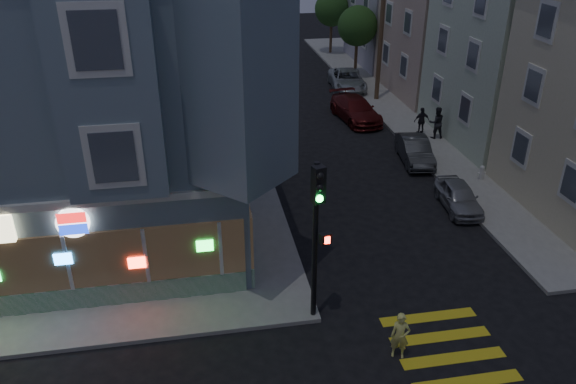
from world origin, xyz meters
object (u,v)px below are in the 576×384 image
object	(u,v)px
parked_car_b	(415,150)
parked_car_c	(356,109)
parked_car_a	(459,196)
pedestrian_b	(422,121)
parked_car_d	(347,80)
street_tree_far	(332,9)
street_tree_near	(358,26)
pedestrian_a	(436,123)
fire_hydrant	(482,172)
traffic_signal	(317,218)
utility_pole	(381,30)
running_child	(400,336)

from	to	relation	value
parked_car_b	parked_car_c	size ratio (longest dim) A/B	0.79
parked_car_a	pedestrian_b	bearing A→B (deg)	84.54
parked_car_c	parked_car_d	world-z (taller)	parked_car_c
pedestrian_b	parked_car_b	bearing A→B (deg)	61.54
street_tree_far	parked_car_a	world-z (taller)	street_tree_far
street_tree_near	pedestrian_a	bearing A→B (deg)	-86.64
pedestrian_a	pedestrian_b	distance (m)	0.96
street_tree_near	parked_car_d	xyz separation A→B (m)	(-1.50, -3.07, -3.23)
parked_car_b	parked_car_c	distance (m)	6.85
street_tree_near	fire_hydrant	xyz separation A→B (m)	(0.80, -19.20, -3.41)
pedestrian_b	traffic_signal	bearing A→B (deg)	55.56
pedestrian_a	pedestrian_b	size ratio (longest dim) A/B	1.16
pedestrian_a	parked_car_b	world-z (taller)	pedestrian_a
parked_car_c	utility_pole	bearing A→B (deg)	47.35
street_tree_far	pedestrian_b	distance (m)	21.09
running_child	traffic_signal	bearing A→B (deg)	156.36
street_tree_near	street_tree_far	size ratio (longest dim) A/B	1.00
parked_car_c	parked_car_b	bearing A→B (deg)	-86.75
street_tree_near	parked_car_c	distance (m)	10.49
running_child	parked_car_a	distance (m)	10.14
parked_car_b	utility_pole	bearing A→B (deg)	90.64
street_tree_far	parked_car_a	size ratio (longest dim) A/B	1.54
parked_car_b	parked_car_d	xyz separation A→B (m)	(0.00, 13.26, 0.07)
parked_car_c	running_child	bearing A→B (deg)	-109.87
parked_car_b	fire_hydrant	bearing A→B (deg)	-43.45
pedestrian_a	parked_car_d	distance (m)	10.82
fire_hydrant	parked_car_c	bearing A→B (deg)	110.29
street_tree_far	pedestrian_a	world-z (taller)	street_tree_far
utility_pole	street_tree_far	bearing A→B (deg)	89.18
running_child	parked_car_b	bearing A→B (deg)	87.13
parked_car_a	traffic_signal	xyz separation A→B (m)	(-7.88, -6.31, 3.21)
parked_car_a	parked_car_c	distance (m)	12.00
street_tree_near	parked_car_a	distance (m)	21.84
parked_car_b	parked_car_c	bearing A→B (deg)	108.33
parked_car_d	traffic_signal	distance (m)	26.17
pedestrian_a	parked_car_d	xyz separation A→B (m)	(-2.30, 10.57, -0.35)
parked_car_b	pedestrian_b	bearing A→B (deg)	71.05
pedestrian_a	parked_car_d	world-z (taller)	pedestrian_a
utility_pole	parked_car_d	bearing A→B (deg)	113.95
pedestrian_a	parked_car_b	size ratio (longest dim) A/B	0.47
traffic_signal	parked_car_a	bearing A→B (deg)	21.44
pedestrian_a	parked_car_b	xyz separation A→B (m)	(-2.30, -2.69, -0.42)
street_tree_far	parked_car_c	size ratio (longest dim) A/B	1.08
parked_car_a	parked_car_d	distance (m)	18.46
pedestrian_b	parked_car_a	xyz separation A→B (m)	(-1.74, -8.65, -0.35)
street_tree_near	pedestrian_b	size ratio (longest dim) A/B	3.38
parked_car_a	street_tree_near	bearing A→B (deg)	91.93
street_tree_far	running_child	xyz separation A→B (m)	(-7.28, -37.86, -3.17)
running_child	parked_car_b	size ratio (longest dim) A/B	0.39
street_tree_near	parked_car_d	world-z (taller)	street_tree_near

